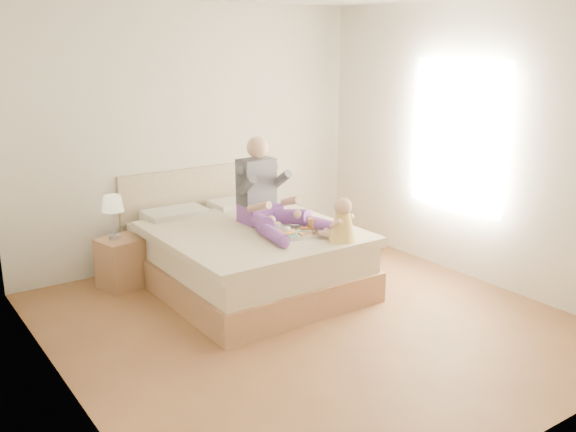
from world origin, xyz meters
TOP-DOWN VIEW (x-y plane):
  - room at (0.08, 0.01)m, footprint 4.02×4.22m
  - bed at (0.00, 1.08)m, footprint 1.70×2.18m
  - nightstand at (-1.00, 1.68)m, footprint 0.47×0.43m
  - lamp at (-1.04, 1.71)m, footprint 0.21×0.21m
  - adult at (0.20, 0.93)m, footprint 0.73×1.04m
  - tray at (0.23, 0.51)m, footprint 0.50×0.43m
  - baby at (0.46, 0.14)m, footprint 0.28×0.35m

SIDE VIEW (x-z plane):
  - nightstand at x=-1.00m, z-range 0.00..0.49m
  - bed at x=0.00m, z-range -0.18..0.82m
  - tray at x=0.23m, z-range 0.58..0.70m
  - baby at x=0.46m, z-range 0.57..0.96m
  - lamp at x=-1.04m, z-range 0.60..1.02m
  - adult at x=0.20m, z-range 0.43..1.29m
  - room at x=0.08m, z-range 0.15..2.87m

